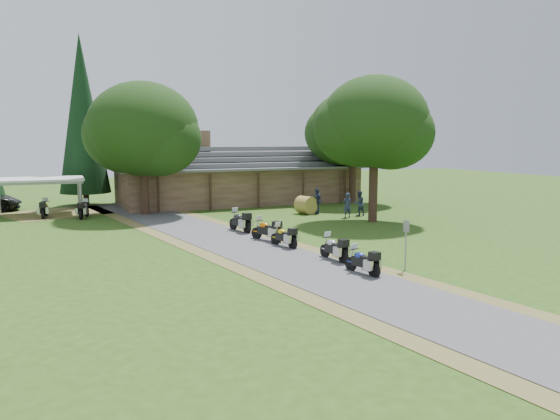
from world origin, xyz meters
name	(u,v)px	position (x,y,z in m)	size (l,w,h in m)	color
ground	(301,267)	(0.00, 0.00, 0.00)	(120.00, 120.00, 0.00)	#2E4814
driveway	(256,251)	(-0.50, 4.00, 0.00)	(46.00, 46.00, 0.00)	#4A4A4D
lodge	(239,174)	(6.00, 24.00, 2.45)	(21.40, 9.40, 4.90)	brown
carport	(39,197)	(-10.04, 22.42, 1.34)	(6.18, 4.12, 2.68)	silver
motorcycle_row_a	(362,260)	(1.70, -2.24, 0.59)	(1.73, 0.57, 1.19)	navy
motorcycle_row_b	(334,247)	(1.92, 0.46, 0.62)	(1.81, 0.59, 1.24)	#B3B4BC
motorcycle_row_c	(284,235)	(1.16, 4.25, 0.60)	(1.76, 0.57, 1.20)	gold
motorcycle_row_d	(267,229)	(1.01, 6.15, 0.65)	(1.91, 0.62, 1.31)	#C85F04
motorcycle_row_e	(240,220)	(0.72, 9.54, 0.69)	(2.00, 0.65, 1.37)	black
motorcycle_carport_a	(45,208)	(-9.76, 20.78, 0.67)	(1.95, 0.64, 1.33)	#F19F00
motorcycle_carport_b	(84,209)	(-7.26, 19.38, 0.65)	(1.89, 0.62, 1.30)	gray
person_a	(347,203)	(9.64, 11.92, 1.03)	(0.59, 0.42, 2.07)	#2C3551
person_b	(359,201)	(10.95, 12.44, 1.05)	(0.60, 0.43, 2.10)	#2C3551
person_c	(317,199)	(8.66, 14.57, 1.12)	(0.64, 0.46, 2.24)	#2C3551
hay_bale	(306,205)	(7.87, 14.84, 0.66)	(1.31, 1.31, 1.20)	olive
sign_post	(406,245)	(3.72, -2.43, 1.08)	(0.39, 0.06, 2.16)	gray
oak_lodge_left	(143,146)	(-3.03, 19.26, 5.02)	(7.95, 7.95, 10.04)	black
oak_lodge_right	(353,143)	(14.60, 19.17, 5.16)	(7.48, 7.48, 10.31)	black
oak_driveway	(374,141)	(10.21, 9.60, 5.36)	(7.09, 7.09, 10.72)	black
cedar_near	(83,121)	(-6.43, 26.98, 6.99)	(4.07, 4.07, 13.97)	black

